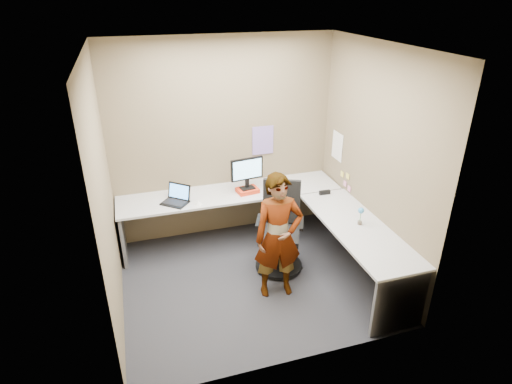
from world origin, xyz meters
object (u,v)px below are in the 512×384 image
object	(u,v)px
desk	(276,217)
monitor	(247,171)
person	(278,237)
office_chair	(280,235)

from	to	relation	value
desk	monitor	size ratio (longest dim) A/B	6.69
desk	person	xyz separation A→B (m)	(-0.21, -0.67, 0.15)
monitor	office_chair	bearing A→B (deg)	-82.17
monitor	person	distance (m)	1.24
desk	office_chair	xyz separation A→B (m)	(-0.01, -0.19, -0.14)
office_chair	desk	bearing A→B (deg)	110.53
desk	office_chair	distance (m)	0.23
person	office_chair	bearing A→B (deg)	72.40
office_chair	person	size ratio (longest dim) A/B	0.74
person	monitor	bearing A→B (deg)	95.30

